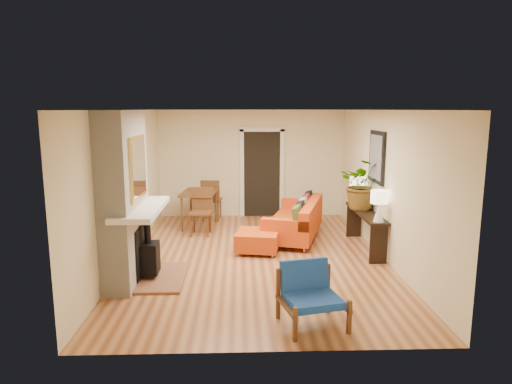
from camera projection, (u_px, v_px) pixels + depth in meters
room_shell at (278, 169)px, 10.56m from camera, size 6.50×6.50×6.50m
fireplace at (127, 201)px, 6.90m from camera, size 1.09×1.68×2.60m
sofa at (298, 220)px, 9.36m from camera, size 1.48×2.30×0.84m
ottoman at (258, 240)px, 8.44m from camera, size 0.88×0.88×0.38m
blue_chair at (310, 291)px, 5.61m from camera, size 0.87×0.85×0.76m
dining_table at (203, 199)px, 10.18m from camera, size 0.90×1.86×0.98m
console_table at (366, 219)px, 8.56m from camera, size 0.34×1.85×0.72m
lamp_near at (379, 202)px, 7.71m from camera, size 0.30×0.30×0.54m
lamp_far at (357, 187)px, 9.18m from camera, size 0.30×0.30×0.54m
houseplant at (363, 184)px, 8.66m from camera, size 1.01×0.92×0.98m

